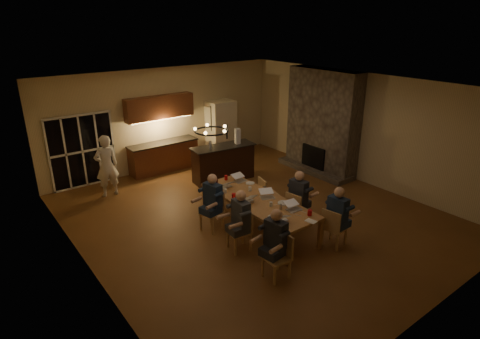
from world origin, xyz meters
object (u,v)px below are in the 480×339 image
Objects in this scene: bar_bottle at (210,145)px; laptop_c at (246,197)px; chair_left_near at (277,257)px; bar_blender at (238,136)px; can_right at (265,189)px; refrigerator at (221,130)px; person_right_mid at (298,199)px; chandelier at (211,131)px; mug_front at (271,204)px; mug_mid at (250,189)px; laptop_e at (225,183)px; redcup_far at (226,178)px; redcup_near at (310,213)px; redcup_mid at (234,196)px; person_left_near at (275,242)px; laptop_d at (268,193)px; chair_right_mid at (298,209)px; laptop_b at (294,205)px; plate_near at (284,203)px; chair_left_far at (212,212)px; person_left_mid at (241,221)px; chair_right_far at (269,194)px; bar_island at (223,163)px; laptop_f at (240,177)px; chair_right_near at (335,227)px; laptop_a at (279,215)px; can_cola at (217,180)px; chair_left_mid at (239,231)px; standing_person at (107,166)px; person_left_far at (213,202)px; plate_far at (250,183)px; plate_left at (274,217)px; mug_back at (225,191)px; dining_table at (257,214)px; person_right_near at (337,217)px.

laptop_c is at bearing -107.84° from bar_bottle.
chair_left_near is 1.95× the size of bar_blender.
can_right is 0.50× the size of bar_bottle.
refrigerator reaches higher than person_right_mid.
chandelier reaches higher than laptop_c.
can_right is 2.69m from bar_bottle.
chair_left_near is 8.90× the size of mug_front.
person_right_mid is 1.17m from mug_mid.
laptop_e reaches higher than redcup_far.
bar_blender reaches higher than redcup_near.
refrigerator is at bearing -126.39° from laptop_e.
redcup_mid is at bearing 115.24° from redcup_near.
laptop_d is at bearing 135.38° from person_left_near.
chair_right_mid is 0.78m from laptop_b.
laptop_b is 1.00× the size of laptop_e.
plate_near is (-1.92, -5.20, -0.24)m from refrigerator.
plate_near is (1.19, -1.12, 0.31)m from chair_left_far.
mug_mid is at bearing 138.11° from person_left_mid.
chair_right_far is 2.57m from bar_blender.
chair_right_far is 7.42× the size of redcup_near.
laptop_f is at bearing -105.57° from bar_island.
laptop_a reaches higher than chair_right_near.
can_cola is at bearing 19.72° from chair_right_mid.
standing_person is at bearing -155.07° from chair_left_mid.
person_left_far is 1.00m from mug_mid.
laptop_e reaches higher than plate_far.
chair_left_far is (0.02, 1.07, 0.00)m from chair_left_mid.
laptop_f is at bearing 72.46° from plate_left.
person_left_far reaches higher than mug_mid.
chandelier is 6.12× the size of mug_back.
chair_right_mid is 1.00× the size of chair_right_far.
chair_right_far is 1.99m from laptop_a.
redcup_mid is at bearing -138.97° from laptop_f.
bar_bottle is at bearing -7.56° from chair_right_near.
bar_island is at bearing 55.91° from mug_back.
mug_back is (-1.19, 1.25, 0.36)m from chair_right_mid.
bar_blender is at bearing 51.42° from redcup_mid.
chair_right_near is 7.42× the size of redcup_near.
chair_left_near is at bearing -106.02° from bar_blender.
chandelier is (-0.64, 1.13, 2.31)m from chair_left_near.
laptop_b is (-0.53, -0.39, 0.42)m from chair_right_mid.
standing_person is (-1.23, 3.35, 0.17)m from person_left_far.
bar_bottle is (1.49, 4.47, 0.51)m from person_left_near.
person_left_mid reaches higher than chair_left_mid.
laptop_d is at bearing -19.37° from dining_table.
person_right_near is 2.66m from mug_back.
laptop_c is 0.70× the size of bar_blender.
chandelier reaches higher than mug_back.
person_right_near is (-0.24, -4.53, 0.15)m from bar_island.
laptop_d is 0.39m from can_right.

